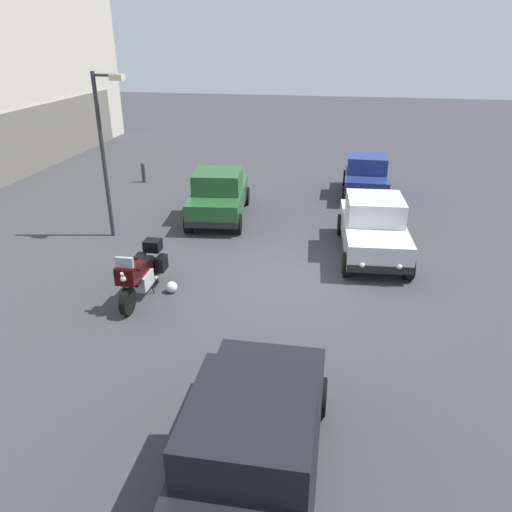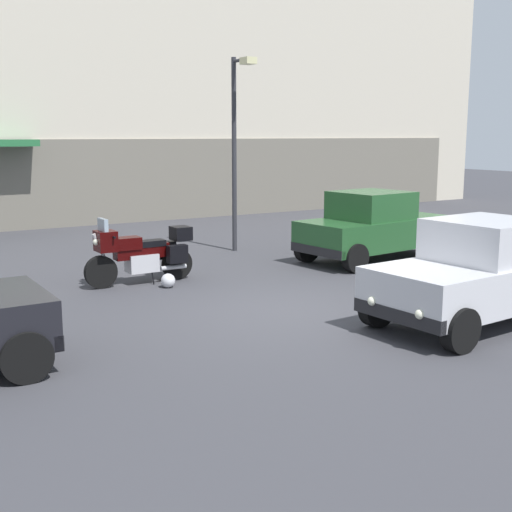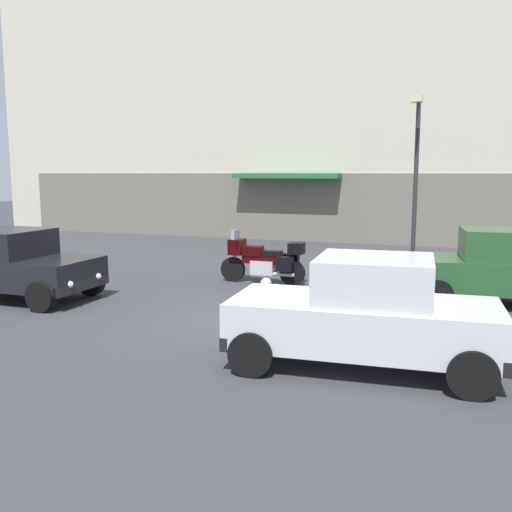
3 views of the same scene
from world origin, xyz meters
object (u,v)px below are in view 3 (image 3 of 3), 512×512
car_sedan_far (2,263)px  car_wagon_end (365,314)px  helmet (266,283)px  car_hatchback_near (506,268)px  streetlamp_curbside (416,169)px  motorcycle (264,260)px

car_sedan_far → car_wagon_end: 8.75m
helmet → car_sedan_far: car_sedan_far is taller
car_hatchback_near → car_sedan_far: 11.14m
streetlamp_curbside → car_hatchback_near: bearing=-51.6°
helmet → motorcycle: bearing=114.0°
helmet → car_sedan_far: bearing=-150.9°
motorcycle → streetlamp_curbside: (3.49, 2.25, 2.31)m
car_hatchback_near → car_sedan_far: size_ratio=0.87×
car_hatchback_near → car_wagon_end: size_ratio=1.01×
motorcycle → streetlamp_curbside: streetlamp_curbside is taller
helmet → streetlamp_curbside: 5.13m
helmet → car_wagon_end: size_ratio=0.07×
streetlamp_curbside → car_wagon_end: bearing=-90.0°
motorcycle → streetlamp_curbside: 4.75m
helmet → streetlamp_curbside: (3.21, 2.88, 2.79)m
car_wagon_end → streetlamp_curbside: size_ratio=0.82×
helmet → car_wagon_end: 5.85m
motorcycle → car_wagon_end: 6.49m
car_sedan_far → motorcycle: bearing=34.8°
helmet → car_hatchback_near: (5.37, 0.15, 0.67)m
car_sedan_far → streetlamp_curbside: streetlamp_curbside is taller
car_hatchback_near → car_wagon_end: (-2.15, -4.99, 0.00)m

